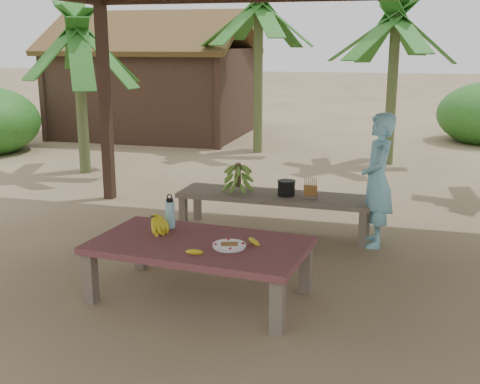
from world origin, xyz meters
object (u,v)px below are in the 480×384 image
(work_table, at_px, (200,249))
(woman, at_px, (377,181))
(cooking_pot, at_px, (286,188))
(bench, at_px, (274,199))
(water_flask, at_px, (170,214))
(plate, at_px, (229,246))
(ripe_banana_bunch, at_px, (153,223))

(work_table, bearing_deg, woman, 58.03)
(cooking_pot, height_order, woman, woman)
(bench, bearing_deg, woman, -6.02)
(water_flask, relative_size, cooking_pot, 1.61)
(water_flask, xyz_separation_m, cooking_pot, (0.76, 1.63, -0.10))
(cooking_pot, bearing_deg, water_flask, -114.99)
(plate, xyz_separation_m, water_flask, (-0.67, 0.40, 0.11))
(ripe_banana_bunch, relative_size, woman, 0.19)
(work_table, bearing_deg, water_flask, 146.00)
(ripe_banana_bunch, bearing_deg, work_table, -16.32)
(bench, distance_m, cooking_pot, 0.20)
(work_table, distance_m, bench, 1.97)
(cooking_pot, bearing_deg, work_table, -100.77)
(ripe_banana_bunch, distance_m, water_flask, 0.21)
(work_table, height_order, ripe_banana_bunch, ripe_banana_bunch)
(bench, bearing_deg, water_flask, -108.76)
(plate, relative_size, water_flask, 0.88)
(cooking_pot, bearing_deg, woman, -8.38)
(work_table, xyz_separation_m, plate, (0.29, -0.08, 0.08))
(work_table, relative_size, woman, 1.32)
(water_flask, distance_m, cooking_pot, 1.80)
(ripe_banana_bunch, bearing_deg, woman, 41.77)
(bench, height_order, water_flask, water_flask)
(ripe_banana_bunch, relative_size, cooking_pot, 1.43)
(plate, height_order, woman, woman)
(woman, bearing_deg, water_flask, -56.36)
(plate, distance_m, water_flask, 0.79)
(bench, distance_m, plate, 2.04)
(work_table, height_order, water_flask, water_flask)
(bench, xyz_separation_m, plate, (0.06, -2.04, 0.12))
(ripe_banana_bunch, height_order, woman, woman)
(plate, bearing_deg, work_table, 164.49)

